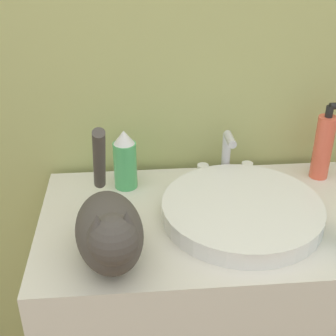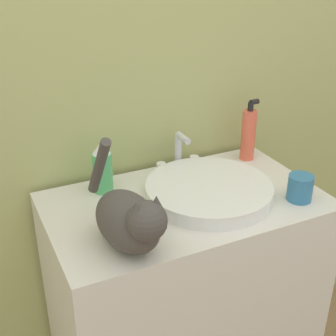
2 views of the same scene
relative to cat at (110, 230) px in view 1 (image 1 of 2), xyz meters
The scene contains 6 objects.
wall_back 0.57m from the cat, 62.05° to the left, with size 6.00×0.05×2.50m.
sink_basin 0.35m from the cat, 24.68° to the left, with size 0.39×0.39×0.04m.
faucet 0.46m from the cat, 48.05° to the left, with size 0.16×0.09×0.14m.
cat is the anchor object (origin of this frame).
soap_bottle 0.65m from the cat, 29.40° to the left, with size 0.05×0.05×0.22m.
spray_bottle 0.32m from the cat, 84.05° to the left, with size 0.06×0.06×0.16m.
Camera 1 is at (-0.18, -0.68, 1.56)m, focal length 50.00 mm.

